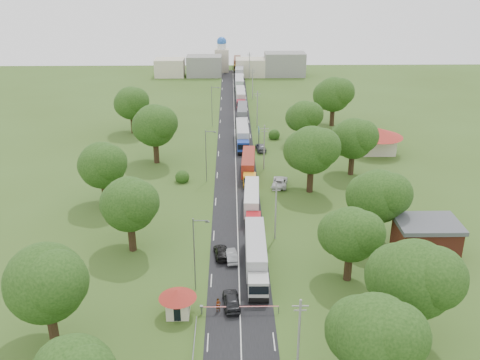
{
  "coord_description": "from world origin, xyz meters",
  "views": [
    {
      "loc": [
        -0.94,
        -76.6,
        38.64
      ],
      "look_at": [
        0.59,
        8.4,
        3.0
      ],
      "focal_mm": 40.0,
      "sensor_mm": 36.0,
      "label": 1
    }
  ],
  "objects_px": {
    "info_sign": "(259,133)",
    "truck_0": "(256,255)",
    "pedestrian_near": "(218,305)",
    "guard_booth": "(178,299)",
    "car_lane_front": "(231,300)",
    "car_lane_mid": "(231,256)",
    "boom_barrier": "(228,308)"
  },
  "relations": [
    {
      "from": "info_sign",
      "to": "pedestrian_near",
      "type": "relative_size",
      "value": 2.37
    },
    {
      "from": "truck_0",
      "to": "car_lane_front",
      "type": "bearing_deg",
      "value": -112.03
    },
    {
      "from": "car_lane_front",
      "to": "guard_booth",
      "type": "bearing_deg",
      "value": 8.04
    },
    {
      "from": "car_lane_mid",
      "to": "pedestrian_near",
      "type": "xyz_separation_m",
      "value": [
        -1.55,
        -11.5,
        0.17
      ]
    },
    {
      "from": "guard_booth",
      "to": "car_lane_front",
      "type": "height_order",
      "value": "guard_booth"
    },
    {
      "from": "info_sign",
      "to": "pedestrian_near",
      "type": "height_order",
      "value": "info_sign"
    },
    {
      "from": "pedestrian_near",
      "to": "info_sign",
      "type": "bearing_deg",
      "value": 57.95
    },
    {
      "from": "boom_barrier",
      "to": "truck_0",
      "type": "xyz_separation_m",
      "value": [
        3.62,
        9.57,
        1.34
      ]
    },
    {
      "from": "info_sign",
      "to": "pedestrian_near",
      "type": "distance_m",
      "value": 60.04
    },
    {
      "from": "guard_booth",
      "to": "pedestrian_near",
      "type": "distance_m",
      "value": 4.85
    },
    {
      "from": "car_lane_front",
      "to": "truck_0",
      "type": "bearing_deg",
      "value": -117.6
    },
    {
      "from": "car_lane_front",
      "to": "pedestrian_near",
      "type": "height_order",
      "value": "pedestrian_near"
    },
    {
      "from": "info_sign",
      "to": "truck_0",
      "type": "xyz_separation_m",
      "value": [
        -2.93,
        -50.43,
        -0.77
      ]
    },
    {
      "from": "truck_0",
      "to": "car_lane_front",
      "type": "height_order",
      "value": "truck_0"
    },
    {
      "from": "boom_barrier",
      "to": "info_sign",
      "type": "xyz_separation_m",
      "value": [
        6.56,
        60.0,
        2.11
      ]
    },
    {
      "from": "boom_barrier",
      "to": "pedestrian_near",
      "type": "xyz_separation_m",
      "value": [
        -1.19,
        0.5,
        -0.03
      ]
    },
    {
      "from": "info_sign",
      "to": "boom_barrier",
      "type": "bearing_deg",
      "value": -96.24
    },
    {
      "from": "truck_0",
      "to": "car_lane_front",
      "type": "xyz_separation_m",
      "value": [
        -3.27,
        -8.07,
        -1.42
      ]
    },
    {
      "from": "car_lane_mid",
      "to": "pedestrian_near",
      "type": "distance_m",
      "value": 11.61
    },
    {
      "from": "truck_0",
      "to": "pedestrian_near",
      "type": "distance_m",
      "value": 10.36
    },
    {
      "from": "guard_booth",
      "to": "pedestrian_near",
      "type": "xyz_separation_m",
      "value": [
        4.65,
        0.5,
        -1.3
      ]
    },
    {
      "from": "truck_0",
      "to": "guard_booth",
      "type": "bearing_deg",
      "value": -134.68
    },
    {
      "from": "guard_booth",
      "to": "car_lane_front",
      "type": "relative_size",
      "value": 0.92
    },
    {
      "from": "guard_booth",
      "to": "pedestrian_near",
      "type": "height_order",
      "value": "guard_booth"
    },
    {
      "from": "boom_barrier",
      "to": "car_lane_mid",
      "type": "xyz_separation_m",
      "value": [
        0.36,
        12.0,
        -0.2
      ]
    },
    {
      "from": "guard_booth",
      "to": "info_sign",
      "type": "relative_size",
      "value": 1.07
    },
    {
      "from": "car_lane_front",
      "to": "car_lane_mid",
      "type": "relative_size",
      "value": 1.14
    },
    {
      "from": "truck_0",
      "to": "car_lane_mid",
      "type": "xyz_separation_m",
      "value": [
        -3.27,
        2.43,
        -1.54
      ]
    },
    {
      "from": "pedestrian_near",
      "to": "truck_0",
      "type": "bearing_deg",
      "value": 37.4
    },
    {
      "from": "info_sign",
      "to": "truck_0",
      "type": "bearing_deg",
      "value": -93.33
    },
    {
      "from": "car_lane_front",
      "to": "car_lane_mid",
      "type": "xyz_separation_m",
      "value": [
        0.0,
        10.5,
        -0.13
      ]
    },
    {
      "from": "truck_0",
      "to": "car_lane_mid",
      "type": "height_order",
      "value": "truck_0"
    }
  ]
}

